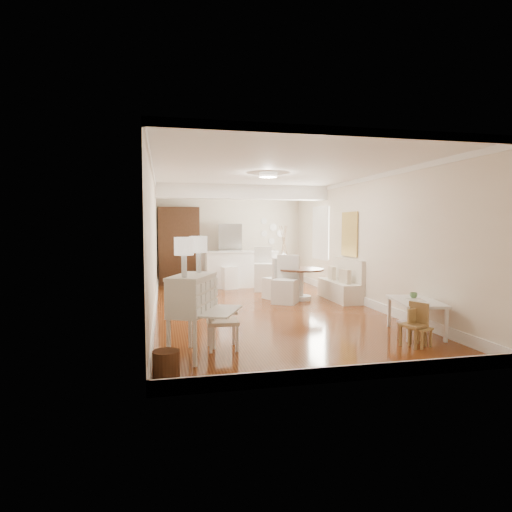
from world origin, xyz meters
name	(u,v)px	position (x,y,z in m)	size (l,w,h in m)	color
room	(261,215)	(0.04, 0.32, 1.98)	(9.00, 9.04, 2.82)	brown
secretary_bureau	(192,316)	(-1.70, -3.20, 0.55)	(0.86, 0.88, 1.10)	white
gustavian_armchair	(222,320)	(-1.26, -2.92, 0.41)	(0.47, 0.47, 0.81)	silver
wicker_basket	(166,364)	(-2.05, -3.93, 0.15)	(0.31, 0.31, 0.31)	#4C2A17
kids_table	(416,317)	(1.90, -2.75, 0.27)	(0.66, 1.10, 0.55)	silver
kids_chair_a	(413,324)	(1.45, -3.39, 0.32)	(0.31, 0.31, 0.64)	olive
kids_chair_b	(410,321)	(1.59, -3.07, 0.29)	(0.28, 0.28, 0.58)	#9F6C48
kids_chair_c	(420,328)	(1.54, -3.42, 0.27)	(0.26, 0.26, 0.55)	tan
banquette	(340,279)	(1.99, 0.50, 0.49)	(0.52, 1.60, 0.98)	silver
dining_table	(301,284)	(1.09, 0.69, 0.37)	(1.09, 1.09, 0.74)	#4C2918
slip_chair_near	(285,280)	(0.61, 0.33, 0.54)	(0.51, 0.53, 1.08)	silver
slip_chair_far	(276,278)	(0.56, 0.97, 0.50)	(0.47, 0.49, 0.99)	silver
breakfast_counter	(241,269)	(0.10, 3.10, 0.52)	(2.05, 0.65, 1.03)	white
bar_stool_left	(229,271)	(-0.31, 2.80, 0.49)	(0.39, 0.39, 0.99)	white
bar_stool_right	(263,269)	(0.54, 2.23, 0.59)	(0.47, 0.47, 1.18)	white
pantry_cabinet	(179,246)	(-1.60, 4.18, 1.15)	(1.20, 0.60, 2.30)	#381E11
fridge	(241,253)	(0.30, 4.15, 0.90)	(0.75, 0.65, 1.80)	silver
sideboard	(284,271)	(1.47, 3.45, 0.38)	(0.36, 0.80, 0.77)	white
pencil_cup	(414,295)	(1.96, -2.58, 0.60)	(0.12, 0.12, 0.09)	#5A8B51
branch_vase	(284,255)	(1.47, 3.47, 0.87)	(0.20, 0.20, 0.21)	white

